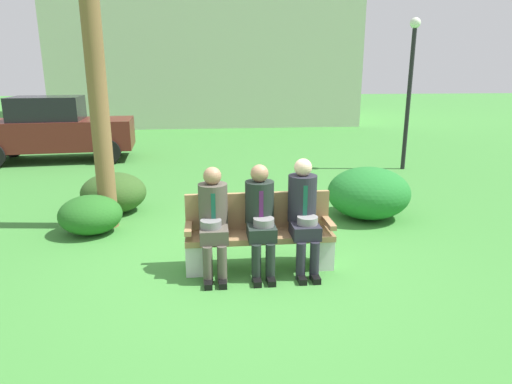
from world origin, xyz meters
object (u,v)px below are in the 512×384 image
parked_car_near (54,129)px  street_lamp (410,79)px  park_bench (259,234)px  seated_man_left (213,216)px  shrub_far_lawn (114,193)px  seated_man_right (304,210)px  shrub_mid_lawn (369,193)px  seated_man_middle (261,214)px  building_backdrop (207,16)px  shrub_near_bench (90,215)px

parked_car_near → street_lamp: 9.06m
park_bench → parked_car_near: size_ratio=0.44×
seated_man_left → shrub_far_lawn: size_ratio=1.17×
park_bench → seated_man_right: seated_man_right is taller
park_bench → shrub_mid_lawn: (1.98, 1.66, -0.00)m
park_bench → street_lamp: (4.15, 5.19, 1.73)m
seated_man_middle → building_backdrop: bearing=91.4°
parked_car_near → building_backdrop: (4.14, 10.57, 3.98)m
parked_car_near → street_lamp: street_lamp is taller
shrub_far_lawn → seated_man_left: bearing=-57.4°
parked_car_near → shrub_near_bench: bearing=-68.8°
building_backdrop → street_lamp: bearing=-70.0°
shrub_far_lawn → street_lamp: (6.34, 2.76, 1.80)m
seated_man_middle → shrub_far_lawn: 3.39m
seated_man_left → shrub_near_bench: seated_man_left is taller
seated_man_left → seated_man_right: size_ratio=0.94×
shrub_near_bench → shrub_mid_lawn: bearing=3.4°
seated_man_middle → shrub_near_bench: seated_man_middle is taller
seated_man_left → seated_man_middle: bearing=0.2°
shrub_near_bench → street_lamp: size_ratio=0.26×
shrub_mid_lawn → parked_car_near: (-6.56, 5.54, 0.42)m
shrub_mid_lawn → shrub_far_lawn: size_ratio=1.23×
shrub_mid_lawn → seated_man_middle: bearing=-137.8°
park_bench → seated_man_left: (-0.55, -0.13, 0.29)m
seated_man_left → parked_car_near: bearing=118.8°
seated_man_right → street_lamp: 6.59m
shrub_mid_lawn → shrub_far_lawn: 4.23m
park_bench → seated_man_right: size_ratio=1.31×
seated_man_left → parked_car_near: (-4.03, 7.34, 0.13)m
seated_man_middle → seated_man_right: (0.51, 0.01, 0.03)m
park_bench → shrub_near_bench: bearing=148.8°
shrub_far_lawn → street_lamp: street_lamp is taller
seated_man_left → shrub_mid_lawn: bearing=35.4°
street_lamp → seated_man_middle: bearing=-128.0°
shrub_far_lawn → building_backdrop: bearing=83.5°
seated_man_left → shrub_mid_lawn: 3.11m
seated_man_left → building_backdrop: (0.11, 17.91, 4.11)m
shrub_mid_lawn → building_backdrop: (-2.42, 16.11, 4.40)m
seated_man_right → shrub_far_lawn: seated_man_right is taller
street_lamp → seated_man_right: bearing=-124.4°
seated_man_left → street_lamp: (4.70, 5.32, 1.44)m
park_bench → street_lamp: size_ratio=0.51×
park_bench → shrub_far_lawn: bearing=132.0°
seated_man_middle → seated_man_right: bearing=0.7°
shrub_far_lawn → shrub_near_bench: bearing=-97.9°
seated_man_middle → parked_car_near: size_ratio=0.32×
seated_man_right → shrub_near_bench: (-2.84, 1.53, -0.46)m
shrub_near_bench → street_lamp: bearing=30.3°
seated_man_left → building_backdrop: building_backdrop is taller
street_lamp → building_backdrop: size_ratio=0.26×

